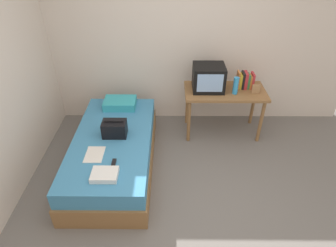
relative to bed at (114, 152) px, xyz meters
name	(u,v)px	position (x,y,z in m)	size (l,w,h in m)	color
ground_plane	(184,208)	(0.90, -0.72, -0.24)	(8.00, 8.00, 0.00)	slate
wall_back	(182,40)	(0.90, 1.28, 1.06)	(5.20, 0.10, 2.60)	beige
bed	(114,152)	(0.00, 0.00, 0.00)	(1.00, 2.00, 0.48)	olive
desk	(224,96)	(1.52, 0.80, 0.40)	(1.16, 0.60, 0.73)	olive
tv	(208,78)	(1.27, 0.83, 0.67)	(0.44, 0.39, 0.36)	black
water_bottle	(236,86)	(1.64, 0.70, 0.61)	(0.07, 0.07, 0.25)	#3399DB
book_row	(245,80)	(1.81, 0.88, 0.60)	(0.23, 0.16, 0.25)	#CC7233
picture_frame	(256,89)	(1.93, 0.71, 0.56)	(0.11, 0.02, 0.13)	#9E754C
pillow	(120,103)	(0.00, 0.74, 0.30)	(0.46, 0.33, 0.12)	#33A8B7
handbag	(115,129)	(0.04, 0.04, 0.34)	(0.30, 0.20, 0.22)	black
magazine	(95,154)	(-0.14, -0.34, 0.25)	(0.21, 0.29, 0.01)	white
remote_dark	(114,164)	(0.10, -0.51, 0.25)	(0.04, 0.16, 0.02)	black
folded_towel	(105,175)	(0.04, -0.70, 0.27)	(0.28, 0.22, 0.06)	white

